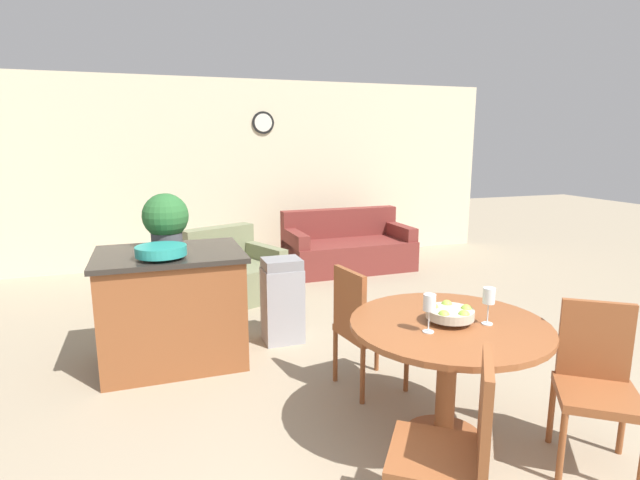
# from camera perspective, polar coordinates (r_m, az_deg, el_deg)

# --- Properties ---
(wall_back) EXTENTS (8.00, 0.09, 2.70)m
(wall_back) POSITION_cam_1_polar(r_m,az_deg,el_deg) (7.62, -8.63, 7.67)
(wall_back) COLOR beige
(wall_back) RESTS_ON ground_plane
(dining_table) EXTENTS (1.17, 1.17, 0.78)m
(dining_table) POSITION_cam_1_polar(r_m,az_deg,el_deg) (3.13, 14.41, -12.16)
(dining_table) COLOR brown
(dining_table) RESTS_ON ground_plane
(dining_chair_near_left) EXTENTS (0.59, 0.59, 0.93)m
(dining_chair_near_left) POSITION_cam_1_polar(r_m,az_deg,el_deg) (2.44, 15.17, -21.72)
(dining_chair_near_left) COLOR brown
(dining_chair_near_left) RESTS_ON ground_plane
(dining_chair_near_right) EXTENTS (0.59, 0.59, 0.93)m
(dining_chair_near_right) POSITION_cam_1_polar(r_m,az_deg,el_deg) (3.31, 29.03, -13.60)
(dining_chair_near_right) COLOR brown
(dining_chair_near_right) RESTS_ON ground_plane
(dining_chair_far_side) EXTENTS (0.48, 0.48, 0.93)m
(dining_chair_far_side) POSITION_cam_1_polar(r_m,az_deg,el_deg) (3.71, 4.88, -9.47)
(dining_chair_far_side) COLOR brown
(dining_chair_far_side) RESTS_ON ground_plane
(fruit_bowl) EXTENTS (0.28, 0.28, 0.11)m
(fruit_bowl) POSITION_cam_1_polar(r_m,az_deg,el_deg) (3.04, 14.65, -8.10)
(fruit_bowl) COLOR #B7B29E
(fruit_bowl) RESTS_ON dining_table
(wine_glass_left) EXTENTS (0.07, 0.07, 0.22)m
(wine_glass_left) POSITION_cam_1_polar(r_m,az_deg,el_deg) (2.84, 12.40, -7.18)
(wine_glass_left) COLOR silver
(wine_glass_left) RESTS_ON dining_table
(wine_glass_right) EXTENTS (0.07, 0.07, 0.22)m
(wine_glass_right) POSITION_cam_1_polar(r_m,az_deg,el_deg) (3.05, 18.74, -6.22)
(wine_glass_right) COLOR silver
(wine_glass_right) RESTS_ON dining_table
(kitchen_island) EXTENTS (1.17, 0.90, 0.94)m
(kitchen_island) POSITION_cam_1_polar(r_m,az_deg,el_deg) (4.35, -16.52, -7.30)
(kitchen_island) COLOR brown
(kitchen_island) RESTS_ON ground_plane
(teal_bowl) EXTENTS (0.38, 0.38, 0.10)m
(teal_bowl) POSITION_cam_1_polar(r_m,az_deg,el_deg) (3.99, -17.71, -1.19)
(teal_bowl) COLOR teal
(teal_bowl) RESTS_ON kitchen_island
(potted_plant) EXTENTS (0.38, 0.38, 0.46)m
(potted_plant) POSITION_cam_1_polar(r_m,az_deg,el_deg) (4.38, -17.23, 2.31)
(potted_plant) COLOR #4C4C51
(potted_plant) RESTS_ON kitchen_island
(trash_bin) EXTENTS (0.35, 0.30, 0.78)m
(trash_bin) POSITION_cam_1_polar(r_m,az_deg,el_deg) (4.61, -4.33, -6.91)
(trash_bin) COLOR #9E9EA3
(trash_bin) RESTS_ON ground_plane
(couch) EXTENTS (1.78, 0.94, 0.83)m
(couch) POSITION_cam_1_polar(r_m,az_deg,el_deg) (7.17, 3.15, -1.04)
(couch) COLOR maroon
(couch) RESTS_ON ground_plane
(armchair) EXTENTS (1.20, 1.21, 0.80)m
(armchair) POSITION_cam_1_polar(r_m,az_deg,el_deg) (5.99, -9.87, -3.83)
(armchair) COLOR #7A7F5B
(armchair) RESTS_ON ground_plane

